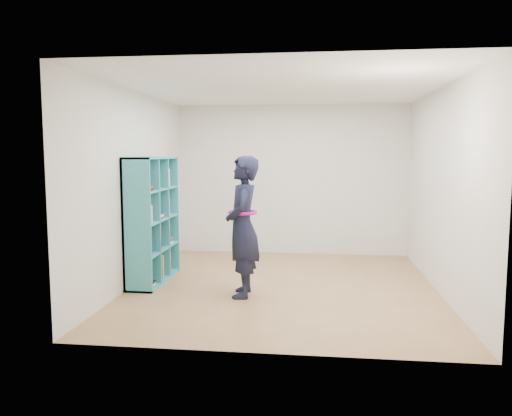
# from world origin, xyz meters

# --- Properties ---
(floor) EXTENTS (4.50, 4.50, 0.00)m
(floor) POSITION_xyz_m (0.00, 0.00, 0.00)
(floor) COLOR olive
(floor) RESTS_ON ground
(ceiling) EXTENTS (4.50, 4.50, 0.00)m
(ceiling) POSITION_xyz_m (0.00, 0.00, 2.60)
(ceiling) COLOR white
(ceiling) RESTS_ON wall_back
(wall_left) EXTENTS (0.02, 4.50, 2.60)m
(wall_left) POSITION_xyz_m (-2.00, 0.00, 1.30)
(wall_left) COLOR silver
(wall_left) RESTS_ON floor
(wall_right) EXTENTS (0.02, 4.50, 2.60)m
(wall_right) POSITION_xyz_m (2.00, 0.00, 1.30)
(wall_right) COLOR silver
(wall_right) RESTS_ON floor
(wall_back) EXTENTS (4.00, 0.02, 2.60)m
(wall_back) POSITION_xyz_m (0.00, 2.25, 1.30)
(wall_back) COLOR silver
(wall_back) RESTS_ON floor
(wall_front) EXTENTS (4.00, 0.02, 2.60)m
(wall_front) POSITION_xyz_m (0.00, -2.25, 1.30)
(wall_front) COLOR silver
(wall_front) RESTS_ON floor
(bookshelf) EXTENTS (0.38, 1.29, 1.72)m
(bookshelf) POSITION_xyz_m (-1.83, 0.09, 0.83)
(bookshelf) COLOR teal
(bookshelf) RESTS_ON floor
(person) EXTENTS (0.47, 0.67, 1.74)m
(person) POSITION_xyz_m (-0.46, -0.48, 0.87)
(person) COLOR black
(person) RESTS_ON floor
(smartphone) EXTENTS (0.02, 0.10, 0.13)m
(smartphone) POSITION_xyz_m (-0.60, -0.43, 0.99)
(smartphone) COLOR silver
(smartphone) RESTS_ON person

